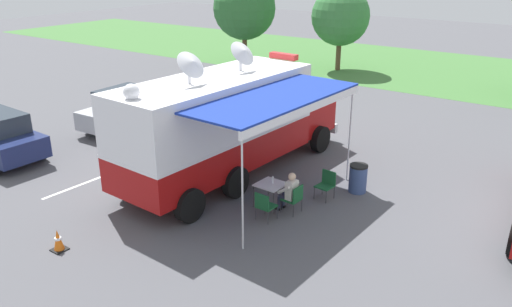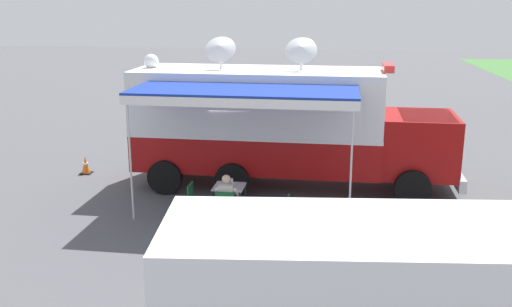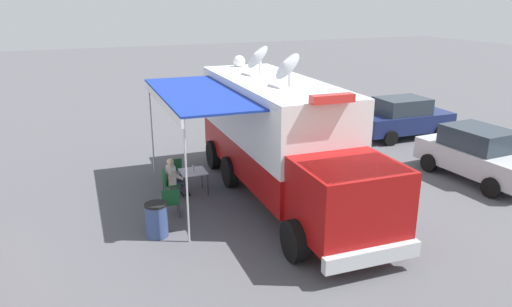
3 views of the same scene
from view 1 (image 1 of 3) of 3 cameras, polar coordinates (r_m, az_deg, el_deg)
name	(u,v)px [view 1 (image 1 of 3)]	position (r m, az deg, el deg)	size (l,w,h in m)	color
ground_plane	(218,181)	(17.01, -4.33, -3.06)	(100.00, 100.00, 0.00)	#515156
grass_verge	(430,69)	(35.91, 18.92, 8.94)	(80.00, 14.00, 0.01)	#427538
lot_stripe	(107,175)	(18.15, -16.41, -2.30)	(0.12, 4.80, 0.01)	silver
command_truck	(232,120)	(16.82, -2.72, 3.79)	(5.10, 9.59, 4.53)	#9E0F0F
folding_table	(271,186)	(15.01, 1.67, -3.63)	(0.83, 0.83, 0.73)	silver
water_bottle	(273,180)	(14.99, 1.89, -2.99)	(0.07, 0.07, 0.22)	silver
folding_chair_at_table	(294,197)	(14.72, 4.33, -4.91)	(0.50, 0.50, 0.87)	#19562D
folding_chair_beside_table	(264,204)	(14.27, 0.95, -5.74)	(0.50, 0.50, 0.87)	#19562D
folding_chair_spare_by_truck	(327,183)	(15.74, 7.92, -3.25)	(0.53, 0.53, 0.87)	#19562D
seated_responder	(289,191)	(14.75, 3.73, -4.23)	(0.67, 0.57, 1.25)	silver
trash_bin	(358,178)	(16.35, 11.37, -2.74)	(0.57, 0.57, 0.91)	#384C7F
traffic_cone	(58,240)	(13.97, -21.31, -9.07)	(0.36, 0.36, 0.58)	black
car_behind_truck	(127,109)	(22.58, -14.30, 4.91)	(2.17, 4.28, 1.76)	#B2B5BA
tree_far_left	(244,8)	(34.53, -1.31, 15.98)	(4.09, 4.09, 5.85)	brown
tree_left_of_centre	(341,16)	(33.74, 9.47, 14.94)	(3.70, 3.70, 5.28)	brown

